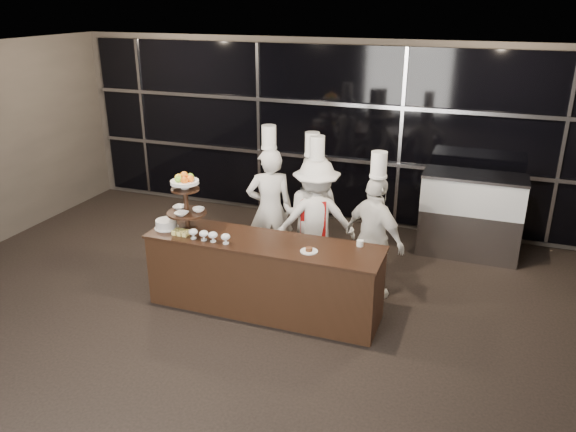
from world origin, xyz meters
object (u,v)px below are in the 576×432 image
(buffet_counter, at_px, (264,275))
(chef_a, at_px, (270,208))
(display_case, at_px, (471,211))
(chef_b, at_px, (311,214))
(chef_c, at_px, (316,219))
(display_stand, at_px, (186,197))
(chef_d, at_px, (374,237))
(layer_cake, at_px, (166,224))

(buffet_counter, bearing_deg, chef_a, 108.04)
(buffet_counter, xyz_separation_m, chef_a, (-0.36, 1.11, 0.43))
(buffet_counter, distance_m, chef_a, 1.24)
(display_case, distance_m, chef_b, 2.41)
(chef_c, bearing_deg, display_case, 36.91)
(display_stand, height_order, display_case, display_stand)
(display_stand, xyz_separation_m, display_case, (3.22, 2.51, -0.65))
(buffet_counter, distance_m, display_case, 3.36)
(display_case, height_order, chef_d, chef_d)
(display_case, xyz_separation_m, chef_d, (-1.06, -1.74, 0.14))
(display_case, bearing_deg, buffet_counter, -131.50)
(display_stand, relative_size, chef_c, 0.38)
(chef_b, bearing_deg, chef_a, -170.12)
(layer_cake, bearing_deg, display_case, 36.25)
(chef_a, bearing_deg, chef_c, -2.61)
(display_stand, bearing_deg, display_case, 37.93)
(display_case, distance_m, chef_d, 2.04)
(display_case, bearing_deg, chef_a, -151.45)
(display_case, bearing_deg, layer_cake, -143.75)
(chef_d, bearing_deg, chef_a, 167.55)
(buffet_counter, xyz_separation_m, chef_b, (0.20, 1.20, 0.38))
(chef_c, bearing_deg, layer_cake, -144.55)
(buffet_counter, relative_size, chef_d, 1.49)
(display_stand, height_order, layer_cake, display_stand)
(chef_a, height_order, chef_d, chef_a)
(chef_c, distance_m, chef_d, 0.91)
(display_stand, distance_m, display_case, 4.13)
(chef_b, bearing_deg, display_stand, -134.97)
(layer_cake, height_order, chef_c, chef_c)
(layer_cake, xyz_separation_m, chef_d, (2.43, 0.82, -0.15))
(chef_a, distance_m, chef_b, 0.57)
(chef_b, distance_m, chef_c, 0.17)
(buffet_counter, height_order, chef_a, chef_a)
(layer_cake, distance_m, chef_d, 2.57)
(display_stand, relative_size, chef_a, 0.37)
(chef_c, bearing_deg, chef_d, -19.72)
(buffet_counter, relative_size, layer_cake, 9.47)
(chef_a, bearing_deg, display_case, 28.55)
(chef_b, bearing_deg, layer_cake, -139.59)
(chef_b, height_order, chef_c, chef_b)
(display_stand, height_order, chef_b, chef_b)
(chef_d, bearing_deg, buffet_counter, -146.49)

